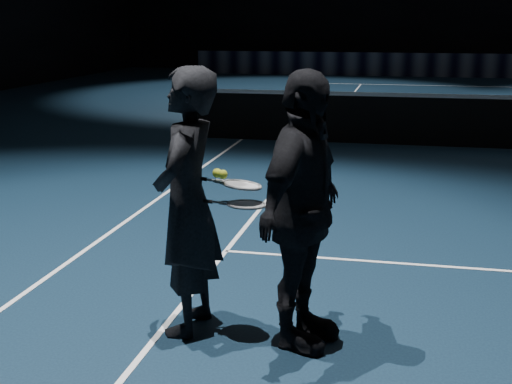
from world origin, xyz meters
TOP-DOWN VIEW (x-y plane):
  - net_post_left at (-6.40, 0.00)m, footprint 0.10×0.10m
  - sponsor_backdrop at (0.00, 15.50)m, footprint 22.00×0.15m
  - player_a at (-3.92, -8.18)m, footprint 0.48×0.72m
  - player_b at (-3.07, -8.25)m, footprint 0.75×1.22m
  - racket_lower at (-3.47, -8.22)m, footprint 0.70×0.28m
  - racket_upper at (-3.52, -8.17)m, footprint 0.68×0.23m
  - tennis_balls at (-3.67, -8.20)m, footprint 0.12×0.10m

SIDE VIEW (x-z plane):
  - sponsor_backdrop at x=0.00m, z-range 0.00..0.90m
  - net_post_left at x=-6.40m, z-range 0.00..1.10m
  - player_a at x=-3.92m, z-range 0.00..1.94m
  - player_b at x=-3.07m, z-range 0.00..1.94m
  - racket_lower at x=-3.47m, z-range 0.98..1.01m
  - racket_upper at x=-3.52m, z-range 1.07..1.17m
  - tennis_balls at x=-3.67m, z-range 1.16..1.28m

